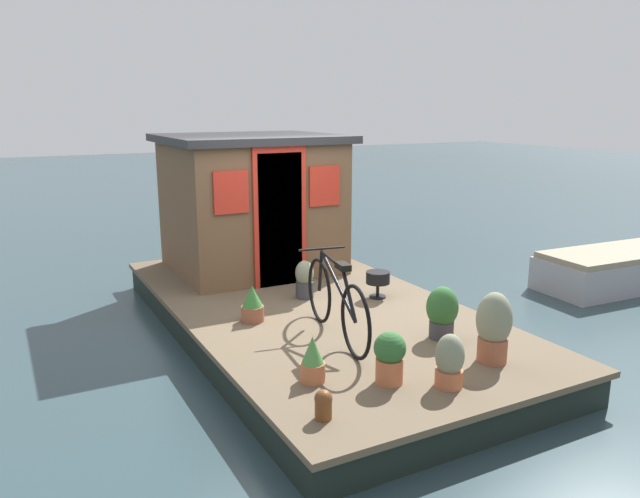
% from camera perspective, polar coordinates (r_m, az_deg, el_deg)
% --- Properties ---
extents(ground_plane, '(60.00, 60.00, 0.00)m').
position_cam_1_polar(ground_plane, '(7.33, -0.74, -7.84)').
color(ground_plane, '#2D4247').
extents(houseboat_deck, '(5.89, 3.04, 0.37)m').
position_cam_1_polar(houseboat_deck, '(7.27, -0.75, -6.48)').
color(houseboat_deck, brown).
rests_on(houseboat_deck, ground_plane).
extents(houseboat_cabin, '(2.10, 2.33, 1.88)m').
position_cam_1_polar(houseboat_cabin, '(8.61, -6.39, 4.35)').
color(houseboat_cabin, brown).
rests_on(houseboat_cabin, houseboat_deck).
extents(bicycle, '(1.71, 0.50, 0.83)m').
position_cam_1_polar(bicycle, '(6.05, 1.50, -4.90)').
color(bicycle, black).
rests_on(bicycle, houseboat_deck).
extents(potted_plant_rosemary, '(0.25, 0.25, 0.40)m').
position_cam_1_polar(potted_plant_rosemary, '(6.62, -6.31, -5.15)').
color(potted_plant_rosemary, '#935138').
rests_on(potted_plant_rosemary, houseboat_deck).
extents(potted_plant_thyme, '(0.22, 0.22, 0.46)m').
position_cam_1_polar(potted_plant_thyme, '(7.36, -1.44, -2.85)').
color(potted_plant_thyme, '#38383D').
rests_on(potted_plant_thyme, houseboat_deck).
extents(potted_plant_succulent, '(0.24, 0.24, 0.46)m').
position_cam_1_polar(potted_plant_succulent, '(5.20, 11.96, -10.22)').
color(potted_plant_succulent, '#B2603D').
rests_on(potted_plant_succulent, houseboat_deck).
extents(potted_plant_fern, '(0.21, 0.21, 0.40)m').
position_cam_1_polar(potted_plant_fern, '(5.20, -0.69, -10.31)').
color(potted_plant_fern, '#B2603D').
rests_on(potted_plant_fern, houseboat_deck).
extents(potted_plant_sage, '(0.32, 0.32, 0.53)m').
position_cam_1_polar(potted_plant_sage, '(6.21, 11.32, -5.73)').
color(potted_plant_sage, '#38383D').
rests_on(potted_plant_sage, houseboat_deck).
extents(potted_plant_basil, '(0.32, 0.32, 0.65)m').
position_cam_1_polar(potted_plant_basil, '(5.74, 15.88, -6.98)').
color(potted_plant_basil, '#935138').
rests_on(potted_plant_basil, houseboat_deck).
extents(potted_plant_lavender, '(0.27, 0.27, 0.45)m').
position_cam_1_polar(potted_plant_lavender, '(5.18, 6.51, -9.90)').
color(potted_plant_lavender, '#B2603D').
rests_on(potted_plant_lavender, houseboat_deck).
extents(charcoal_grill, '(0.29, 0.29, 0.32)m').
position_cam_1_polar(charcoal_grill, '(7.40, 5.42, -2.80)').
color(charcoal_grill, black).
rests_on(charcoal_grill, houseboat_deck).
extents(mooring_bollard, '(0.14, 0.14, 0.23)m').
position_cam_1_polar(mooring_bollard, '(4.65, 0.32, -14.24)').
color(mooring_bollard, brown).
rests_on(mooring_bollard, houseboat_deck).
extents(dinghy_boat, '(1.15, 2.60, 0.56)m').
position_cam_1_polar(dinghy_boat, '(10.11, 26.12, -1.65)').
color(dinghy_boat, '#99999E').
rests_on(dinghy_boat, ground_plane).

